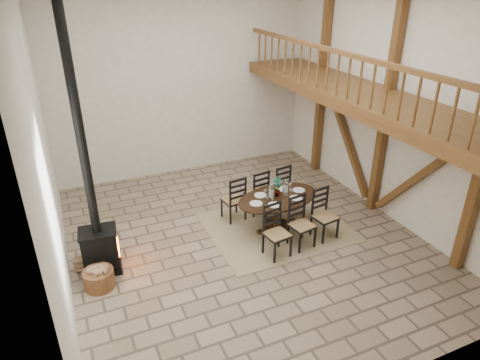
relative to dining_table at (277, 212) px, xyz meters
name	(u,v)px	position (x,y,z in m)	size (l,w,h in m)	color
ground	(244,239)	(-0.85, -0.13, -0.41)	(8.00, 8.00, 0.00)	gray
room_shell	(301,94)	(0.34, -0.13, 2.60)	(7.02, 8.02, 5.01)	white
rug	(277,227)	(0.00, 0.00, -0.40)	(3.00, 2.50, 0.02)	tan
dining_table	(277,212)	(0.00, 0.00, 0.00)	(2.04, 2.33, 1.22)	black
wood_stove	(95,220)	(-3.75, 0.01, 0.71)	(0.74, 0.59, 5.00)	black
log_basket	(99,278)	(-3.88, -0.47, -0.22)	(0.54, 0.54, 0.45)	brown
log_stack	(83,264)	(-4.10, 0.16, -0.26)	(0.32, 0.26, 0.29)	#A4815B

